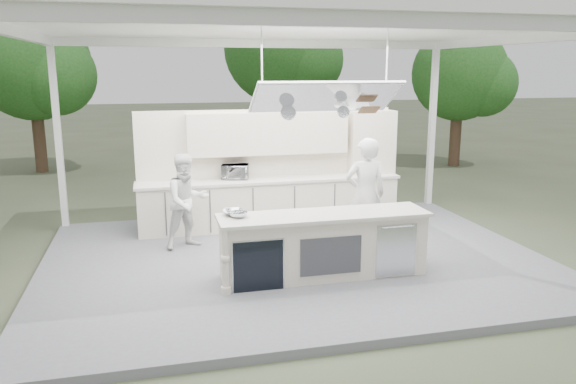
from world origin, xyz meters
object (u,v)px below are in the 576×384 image
object	(u,v)px
head_chef	(365,195)
back_counter	(270,202)
demo_island	(322,245)
sous_chef	(187,201)

from	to	relation	value
head_chef	back_counter	bearing A→B (deg)	-51.49
back_counter	demo_island	bearing A→B (deg)	-86.37
demo_island	head_chef	xyz separation A→B (m)	(1.06, 1.00, 0.48)
back_counter	sous_chef	distance (m)	1.92
demo_island	sous_chef	xyz separation A→B (m)	(-1.83, 1.88, 0.34)
demo_island	head_chef	bearing A→B (deg)	43.58
demo_island	sous_chef	bearing A→B (deg)	134.24
sous_chef	head_chef	bearing A→B (deg)	-38.45
back_counter	head_chef	world-z (taller)	head_chef
demo_island	sous_chef	world-z (taller)	sous_chef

